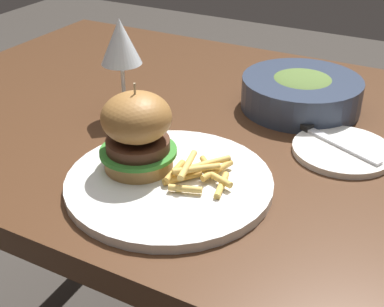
{
  "coord_description": "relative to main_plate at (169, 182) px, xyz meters",
  "views": [
    {
      "loc": [
        0.36,
        -0.75,
        1.15
      ],
      "look_at": [
        0.05,
        -0.19,
        0.78
      ],
      "focal_mm": 50.0,
      "sensor_mm": 36.0,
      "label": 1
    }
  ],
  "objects": [
    {
      "name": "burger_sandwich",
      "position": [
        -0.05,
        0.01,
        0.06
      ],
      "size": [
        0.11,
        0.11,
        0.13
      ],
      "color": "#B78447",
      "rests_on": "main_plate"
    },
    {
      "name": "soup_bowl",
      "position": [
        0.08,
        0.34,
        0.02
      ],
      "size": [
        0.21,
        0.21,
        0.06
      ],
      "color": "#2D384C",
      "rests_on": "dining_table"
    },
    {
      "name": "bread_plate",
      "position": [
        0.19,
        0.21,
        -0.0
      ],
      "size": [
        0.16,
        0.16,
        0.01
      ],
      "primitive_type": "cylinder",
      "color": "white",
      "rests_on": "dining_table"
    },
    {
      "name": "main_plate",
      "position": [
        0.0,
        0.0,
        0.0
      ],
      "size": [
        0.29,
        0.29,
        0.01
      ],
      "primitive_type": "cylinder",
      "color": "white",
      "rests_on": "dining_table"
    },
    {
      "name": "wine_glass",
      "position": [
        -0.19,
        0.16,
        0.12
      ],
      "size": [
        0.07,
        0.07,
        0.17
      ],
      "color": "silver",
      "rests_on": "dining_table"
    },
    {
      "name": "table_knife",
      "position": [
        0.14,
        0.23,
        0.01
      ],
      "size": [
        0.18,
        0.1,
        0.01
      ],
      "color": "silver",
      "rests_on": "bread_plate"
    },
    {
      "name": "fries_pile",
      "position": [
        0.04,
        0.02,
        0.02
      ],
      "size": [
        0.09,
        0.1,
        0.03
      ],
      "color": "#E0B251",
      "rests_on": "main_plate"
    },
    {
      "name": "dining_table",
      "position": [
        -0.03,
        0.22,
        -0.1
      ],
      "size": [
        1.21,
        0.79,
        0.74
      ],
      "color": "#472B19",
      "rests_on": "ground"
    }
  ]
}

